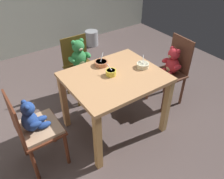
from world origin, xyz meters
TOP-DOWN VIEW (x-y plane):
  - ground_plane at (0.00, 0.00)m, footprint 5.20×5.20m
  - dining_table at (0.00, 0.00)m, footprint 1.00×0.83m
  - teddy_chair_near_left at (-0.90, 0.03)m, footprint 0.39×0.42m
  - teddy_chair_far_center at (0.01, 0.82)m, footprint 0.40×0.40m
  - teddy_chair_near_right at (0.91, 0.02)m, footprint 0.41×0.40m
  - porridge_bowl_yellow_center at (-0.03, 0.03)m, footprint 0.11×0.12m
  - porridge_bowl_cream_near_right at (0.35, -0.04)m, footprint 0.14×0.14m
  - porridge_bowl_terracotta_far_center at (-0.00, 0.26)m, footprint 0.15×0.15m
  - metal_pail at (0.96, 2.15)m, footprint 0.26×0.26m

SIDE VIEW (x-z plane):
  - ground_plane at x=0.00m, z-range -0.04..0.00m
  - metal_pail at x=0.96m, z-range 0.00..0.29m
  - teddy_chair_near_left at x=-0.90m, z-range 0.08..0.96m
  - teddy_chair_near_right at x=0.91m, z-range 0.09..1.00m
  - teddy_chair_far_center at x=0.01m, z-range 0.14..0.98m
  - dining_table at x=0.00m, z-range 0.26..1.01m
  - porridge_bowl_terracotta_far_center at x=0.00m, z-range 0.71..0.84m
  - porridge_bowl_cream_near_right at x=0.35m, z-range 0.72..0.83m
  - porridge_bowl_yellow_center at x=-0.03m, z-range 0.72..0.84m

